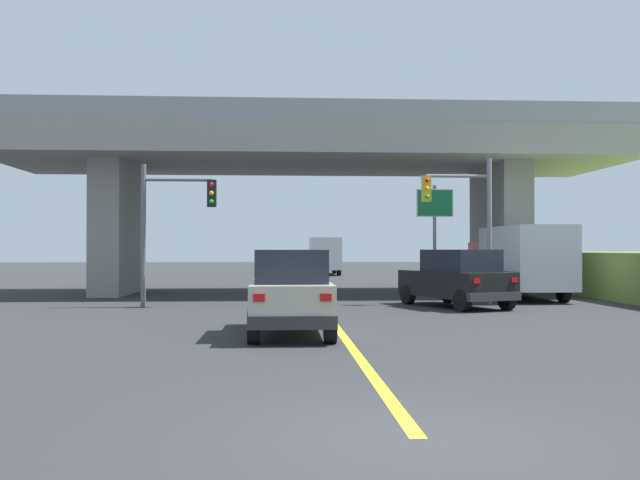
# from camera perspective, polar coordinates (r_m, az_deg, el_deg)

# --- Properties ---
(ground) EXTENTS (160.00, 160.00, 0.00)m
(ground) POSITION_cam_1_polar(r_m,az_deg,el_deg) (32.99, -0.68, -4.28)
(ground) COLOR #2B2B2D
(overpass_bridge) EXTENTS (28.22, 9.26, 8.09)m
(overpass_bridge) POSITION_cam_1_polar(r_m,az_deg,el_deg) (33.15, -0.68, 5.86)
(overpass_bridge) COLOR gray
(overpass_bridge) RESTS_ON ground
(lane_divider_stripe) EXTENTS (0.20, 22.81, 0.01)m
(lane_divider_stripe) POSITION_cam_1_polar(r_m,az_deg,el_deg) (19.13, 1.22, -6.83)
(lane_divider_stripe) COLOR yellow
(lane_divider_stripe) RESTS_ON ground
(suv_lead) EXTENTS (1.91, 4.68, 2.02)m
(suv_lead) POSITION_cam_1_polar(r_m,az_deg,el_deg) (17.00, -2.36, -4.18)
(suv_lead) COLOR #B7B29E
(suv_lead) RESTS_ON ground
(suv_crossing) EXTENTS (3.46, 5.04, 2.02)m
(suv_crossing) POSITION_cam_1_polar(r_m,az_deg,el_deg) (25.42, 10.89, -3.03)
(suv_crossing) COLOR black
(suv_crossing) RESTS_ON ground
(box_truck) EXTENTS (2.33, 7.35, 2.95)m
(box_truck) POSITION_cam_1_polar(r_m,az_deg,el_deg) (30.50, 15.70, -1.59)
(box_truck) COLOR red
(box_truck) RESTS_ON ground
(traffic_signal_nearside) EXTENTS (2.61, 0.36, 5.41)m
(traffic_signal_nearside) POSITION_cam_1_polar(r_m,az_deg,el_deg) (26.85, 11.67, 2.21)
(traffic_signal_nearside) COLOR slate
(traffic_signal_nearside) RESTS_ON ground
(traffic_signal_farside) EXTENTS (2.64, 0.36, 5.04)m
(traffic_signal_farside) POSITION_cam_1_polar(r_m,az_deg,el_deg) (25.67, -11.98, 1.94)
(traffic_signal_farside) COLOR #56595E
(traffic_signal_farside) RESTS_ON ground
(highway_sign) EXTENTS (1.55, 0.17, 4.71)m
(highway_sign) POSITION_cam_1_polar(r_m,az_deg,el_deg) (30.10, 9.18, 1.97)
(highway_sign) COLOR slate
(highway_sign) RESTS_ON ground
(semi_truck_distant) EXTENTS (2.33, 6.96, 2.93)m
(semi_truck_distant) POSITION_cam_1_polar(r_m,az_deg,el_deg) (56.83, 0.35, -1.22)
(semi_truck_distant) COLOR navy
(semi_truck_distant) RESTS_ON ground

